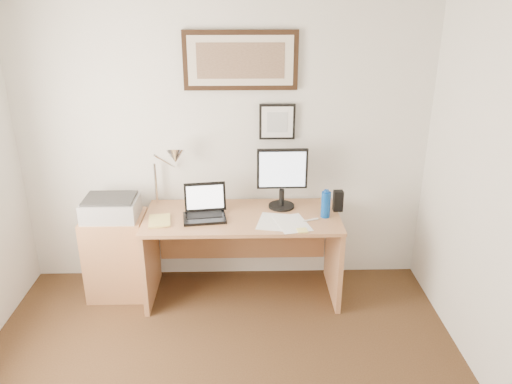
{
  "coord_description": "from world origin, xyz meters",
  "views": [
    {
      "loc": [
        0.17,
        -2.1,
        2.47
      ],
      "look_at": [
        0.26,
        1.43,
        1.04
      ],
      "focal_mm": 35.0,
      "sensor_mm": 36.0,
      "label": 1
    }
  ],
  "objects_px": {
    "book": "(149,222)",
    "lcd_monitor": "(282,175)",
    "side_cabinet": "(118,255)",
    "water_bottle": "(326,205)",
    "laptop": "(205,210)",
    "printer": "(111,208)",
    "desk": "(242,236)"
  },
  "relations": [
    {
      "from": "book",
      "to": "side_cabinet",
      "type": "bearing_deg",
      "value": 152.91
    },
    {
      "from": "desk",
      "to": "lcd_monitor",
      "type": "xyz_separation_m",
      "value": [
        0.34,
        0.07,
        0.53
      ]
    },
    {
      "from": "water_bottle",
      "to": "printer",
      "type": "xyz_separation_m",
      "value": [
        -1.75,
        0.07,
        -0.04
      ]
    },
    {
      "from": "book",
      "to": "printer",
      "type": "relative_size",
      "value": 0.53
    },
    {
      "from": "printer",
      "to": "book",
      "type": "bearing_deg",
      "value": -24.61
    },
    {
      "from": "side_cabinet",
      "to": "laptop",
      "type": "height_order",
      "value": "laptop"
    },
    {
      "from": "water_bottle",
      "to": "printer",
      "type": "relative_size",
      "value": 0.49
    },
    {
      "from": "lcd_monitor",
      "to": "printer",
      "type": "distance_m",
      "value": 1.43
    },
    {
      "from": "water_bottle",
      "to": "printer",
      "type": "distance_m",
      "value": 1.76
    },
    {
      "from": "lcd_monitor",
      "to": "printer",
      "type": "bearing_deg",
      "value": -175.05
    },
    {
      "from": "desk",
      "to": "laptop",
      "type": "xyz_separation_m",
      "value": [
        -0.3,
        -0.1,
        0.29
      ]
    },
    {
      "from": "side_cabinet",
      "to": "water_bottle",
      "type": "relative_size",
      "value": 3.38
    },
    {
      "from": "desk",
      "to": "printer",
      "type": "distance_m",
      "value": 1.12
    },
    {
      "from": "side_cabinet",
      "to": "water_bottle",
      "type": "distance_m",
      "value": 1.82
    },
    {
      "from": "side_cabinet",
      "to": "printer",
      "type": "bearing_deg",
      "value": -108.51
    },
    {
      "from": "lcd_monitor",
      "to": "laptop",
      "type": "bearing_deg",
      "value": -165.03
    },
    {
      "from": "laptop",
      "to": "water_bottle",
      "type": "bearing_deg",
      "value": -1.49
    },
    {
      "from": "laptop",
      "to": "printer",
      "type": "relative_size",
      "value": 0.84
    },
    {
      "from": "water_bottle",
      "to": "book",
      "type": "xyz_separation_m",
      "value": [
        -1.42,
        -0.08,
        -0.1
      ]
    },
    {
      "from": "book",
      "to": "desk",
      "type": "height_order",
      "value": "book"
    },
    {
      "from": "desk",
      "to": "lcd_monitor",
      "type": "height_order",
      "value": "lcd_monitor"
    },
    {
      "from": "book",
      "to": "desk",
      "type": "relative_size",
      "value": 0.15
    },
    {
      "from": "book",
      "to": "desk",
      "type": "bearing_deg",
      "value": 15.19
    },
    {
      "from": "side_cabinet",
      "to": "lcd_monitor",
      "type": "bearing_deg",
      "value": 4.35
    },
    {
      "from": "side_cabinet",
      "to": "printer",
      "type": "xyz_separation_m",
      "value": [
        -0.01,
        -0.02,
        0.45
      ]
    },
    {
      "from": "book",
      "to": "lcd_monitor",
      "type": "xyz_separation_m",
      "value": [
        1.08,
        0.27,
        0.28
      ]
    },
    {
      "from": "side_cabinet",
      "to": "book",
      "type": "distance_m",
      "value": 0.54
    },
    {
      "from": "laptop",
      "to": "printer",
      "type": "distance_m",
      "value": 0.77
    },
    {
      "from": "desk",
      "to": "printer",
      "type": "relative_size",
      "value": 3.64
    },
    {
      "from": "lcd_monitor",
      "to": "book",
      "type": "bearing_deg",
      "value": -165.78
    },
    {
      "from": "side_cabinet",
      "to": "laptop",
      "type": "distance_m",
      "value": 0.89
    },
    {
      "from": "side_cabinet",
      "to": "desk",
      "type": "height_order",
      "value": "desk"
    }
  ]
}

